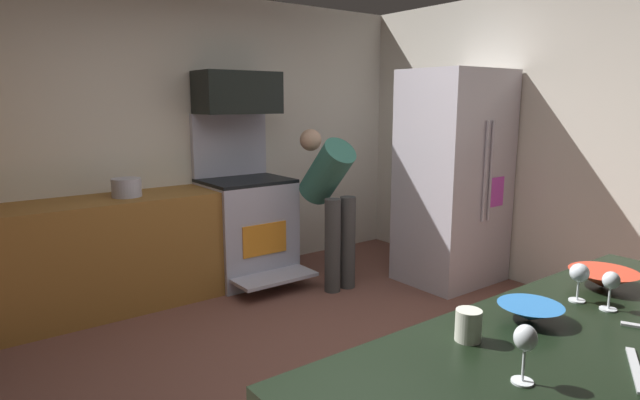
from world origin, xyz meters
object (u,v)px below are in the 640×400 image
(microwave, at_px, (238,93))
(refrigerator, at_px, (453,178))
(mixing_bowl_small, at_px, (530,312))
(wine_glass_near, at_px, (611,283))
(oven_range, at_px, (246,225))
(stock_pot, at_px, (127,187))
(mixing_bowl_large, at_px, (603,279))
(wine_glass_far, at_px, (525,341))
(person_cook, at_px, (330,194))
(wine_glass_mid, at_px, (579,275))
(mug_coffee, at_px, (468,325))

(microwave, distance_m, refrigerator, 2.10)
(mixing_bowl_small, bearing_deg, wine_glass_near, -21.25)
(oven_range, distance_m, stock_pot, 1.16)
(mixing_bowl_large, relative_size, mixing_bowl_small, 1.21)
(microwave, relative_size, stock_pot, 3.20)
(wine_glass_far, xyz_separation_m, stock_pot, (0.02, 3.51, -0.05))
(refrigerator, relative_size, wine_glass_near, 13.17)
(person_cook, bearing_deg, oven_range, 130.01)
(microwave, relative_size, wine_glass_mid, 4.95)
(wine_glass_far, relative_size, stock_pot, 0.72)
(refrigerator, distance_m, mug_coffee, 3.26)
(microwave, distance_m, mixing_bowl_small, 3.53)
(refrigerator, bearing_deg, wine_glass_far, -137.94)
(mug_coffee, bearing_deg, mixing_bowl_small, -5.79)
(oven_range, bearing_deg, stock_pot, 179.35)
(stock_pot, bearing_deg, microwave, 4.31)
(stock_pot, bearing_deg, mug_coffee, -88.81)
(oven_range, xyz_separation_m, microwave, (-0.00, 0.09, 1.21))
(oven_range, relative_size, stock_pot, 6.65)
(microwave, relative_size, wine_glass_far, 4.43)
(wine_glass_mid, relative_size, mug_coffee, 1.46)
(person_cook, distance_m, wine_glass_near, 2.94)
(stock_pot, bearing_deg, wine_glass_far, -90.41)
(microwave, distance_m, person_cook, 1.24)
(wine_glass_near, height_order, stock_pot, stock_pot)
(mug_coffee, bearing_deg, wine_glass_far, -110.21)
(mixing_bowl_large, distance_m, mug_coffee, 0.85)
(mixing_bowl_large, distance_m, wine_glass_far, 0.97)
(mug_coffee, bearing_deg, person_cook, 60.26)
(wine_glass_near, xyz_separation_m, wine_glass_mid, (-0.01, 0.11, 0.00))
(person_cook, relative_size, wine_glass_mid, 9.38)
(mixing_bowl_small, distance_m, wine_glass_near, 0.35)
(oven_range, bearing_deg, wine_glass_far, -107.25)
(mixing_bowl_large, distance_m, wine_glass_near, 0.27)
(mug_coffee, bearing_deg, mixing_bowl_large, -1.68)
(person_cook, bearing_deg, wine_glass_near, -107.71)
(person_cook, distance_m, mixing_bowl_large, 2.75)
(person_cook, height_order, mixing_bowl_small, person_cook)
(microwave, bearing_deg, person_cook, -53.89)
(wine_glass_far, xyz_separation_m, mug_coffee, (0.09, 0.25, -0.07))
(wine_glass_mid, bearing_deg, oven_range, 83.30)
(wine_glass_far, bearing_deg, microwave, 73.17)
(person_cook, bearing_deg, refrigerator, -28.98)
(oven_range, distance_m, mixing_bowl_large, 3.31)
(microwave, distance_m, mixing_bowl_large, 3.46)
(refrigerator, distance_m, stock_pot, 2.82)
(mixing_bowl_large, relative_size, wine_glass_near, 1.85)
(refrigerator, height_order, wine_glass_far, refrigerator)
(mixing_bowl_small, bearing_deg, mug_coffee, 174.21)
(person_cook, xyz_separation_m, mixing_bowl_small, (-1.21, -2.67, 0.09))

